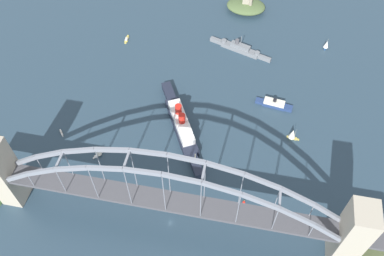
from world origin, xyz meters
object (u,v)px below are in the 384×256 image
(naval_cruiser, at_px, (240,48))
(small_boat_0, at_px, (98,152))
(fort_island_mid_harbor, at_px, (246,6))
(small_boat_2, at_px, (127,39))
(harbor_arch_bridge, at_px, (168,201))
(harbor_ferry_steamer, at_px, (274,104))
(small_boat_4, at_px, (293,134))
(small_boat_1, at_px, (61,133))
(small_boat_3, at_px, (326,44))
(channel_marker_buoy, at_px, (244,201))
(ocean_liner, at_px, (181,124))

(naval_cruiser, bearing_deg, small_boat_0, -123.33)
(fort_island_mid_harbor, relative_size, small_boat_2, 3.25)
(harbor_arch_bridge, height_order, harbor_ferry_steamer, harbor_arch_bridge)
(small_boat_0, height_order, small_boat_4, small_boat_4)
(small_boat_1, bearing_deg, small_boat_2, 81.39)
(small_boat_3, bearing_deg, channel_marker_buoy, -107.95)
(fort_island_mid_harbor, distance_m, small_boat_0, 231.32)
(harbor_arch_bridge, distance_m, naval_cruiser, 194.21)
(ocean_liner, bearing_deg, small_boat_3, 46.70)
(small_boat_0, relative_size, channel_marker_buoy, 3.19)
(harbor_arch_bridge, bearing_deg, small_boat_4, 48.57)
(harbor_arch_bridge, bearing_deg, small_boat_3, 62.56)
(small_boat_1, relative_size, small_boat_3, 0.66)
(harbor_arch_bridge, xyz_separation_m, ocean_liner, (-9.82, 84.04, -27.14))
(harbor_arch_bridge, bearing_deg, fort_island_mid_harbor, 84.54)
(small_boat_3, relative_size, small_boat_4, 0.85)
(ocean_liner, bearing_deg, small_boat_0, -147.03)
(harbor_ferry_steamer, bearing_deg, ocean_liner, -151.40)
(harbor_ferry_steamer, height_order, small_boat_4, small_boat_4)
(fort_island_mid_harbor, height_order, channel_marker_buoy, fort_island_mid_harbor)
(ocean_liner, relative_size, small_boat_2, 7.32)
(small_boat_2, bearing_deg, harbor_ferry_steamer, -21.48)
(naval_cruiser, xyz_separation_m, small_boat_0, (-95.02, -144.47, 0.77))
(naval_cruiser, relative_size, small_boat_3, 6.08)
(naval_cruiser, height_order, fort_island_mid_harbor, naval_cruiser)
(naval_cruiser, height_order, harbor_ferry_steamer, naval_cruiser)
(ocean_liner, distance_m, channel_marker_buoy, 83.12)
(fort_island_mid_harbor, bearing_deg, harbor_arch_bridge, -95.46)
(naval_cruiser, distance_m, small_boat_4, 112.61)
(harbor_ferry_steamer, bearing_deg, harbor_arch_bridge, -117.38)
(small_boat_2, bearing_deg, small_boat_3, 7.49)
(naval_cruiser, xyz_separation_m, harbor_ferry_steamer, (38.45, -65.58, -0.69))
(naval_cruiser, distance_m, harbor_ferry_steamer, 76.02)
(ocean_liner, bearing_deg, fort_island_mid_harbor, 78.76)
(channel_marker_buoy, bearing_deg, small_boat_3, 72.05)
(channel_marker_buoy, bearing_deg, small_boat_1, 167.66)
(small_boat_0, distance_m, small_boat_2, 140.10)
(channel_marker_buoy, bearing_deg, harbor_arch_bridge, -152.27)
(harbor_arch_bridge, bearing_deg, small_boat_0, 146.49)
(channel_marker_buoy, bearing_deg, small_boat_4, 64.36)
(small_boat_3, xyz_separation_m, small_boat_4, (-28.09, -118.42, 0.75))
(small_boat_0, bearing_deg, small_boat_1, 158.89)
(small_boat_0, xyz_separation_m, small_boat_2, (-18.78, 138.80, -3.30))
(fort_island_mid_harbor, bearing_deg, channel_marker_buoy, -83.85)
(fort_island_mid_harbor, bearing_deg, small_boat_2, -147.08)
(small_boat_0, bearing_deg, harbor_ferry_steamer, 30.59)
(ocean_liner, relative_size, small_boat_3, 9.01)
(fort_island_mid_harbor, xyz_separation_m, small_boat_3, (84.64, -46.84, -0.38))
(fort_island_mid_harbor, xyz_separation_m, small_boat_2, (-112.35, -72.75, -4.46))
(small_boat_2, height_order, small_boat_4, small_boat_4)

